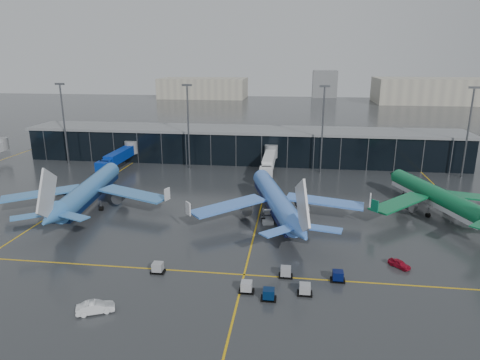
# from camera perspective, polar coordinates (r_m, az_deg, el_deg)

# --- Properties ---
(ground) EXTENTS (600.00, 600.00, 0.00)m
(ground) POSITION_cam_1_polar(r_m,az_deg,el_deg) (84.32, -5.01, -7.19)
(ground) COLOR #282B2D
(ground) RESTS_ON ground
(terminal_pier) EXTENTS (142.00, 17.00, 10.70)m
(terminal_pier) POSITION_cam_1_polar(r_m,az_deg,el_deg) (141.35, 0.32, 4.78)
(terminal_pier) COLOR black
(terminal_pier) RESTS_ON ground
(jet_bridges) EXTENTS (94.00, 27.50, 7.20)m
(jet_bridges) POSITION_cam_1_polar(r_m,az_deg,el_deg) (132.66, -15.95, 3.01)
(jet_bridges) COLOR #595B60
(jet_bridges) RESTS_ON ground
(flood_masts) EXTENTS (203.00, 0.50, 25.50)m
(flood_masts) POSITION_cam_1_polar(r_m,az_deg,el_deg) (127.59, 1.89, 7.36)
(flood_masts) COLOR #595B60
(flood_masts) RESTS_ON ground
(distant_hangars) EXTENTS (260.00, 71.00, 22.00)m
(distant_hangars) POSITION_cam_1_polar(r_m,az_deg,el_deg) (347.97, 13.14, 11.72)
(distant_hangars) COLOR #B2AD99
(distant_hangars) RESTS_ON ground
(taxi_lines) EXTENTS (220.00, 120.00, 0.02)m
(taxi_lines) POSITION_cam_1_polar(r_m,az_deg,el_deg) (92.61, 2.48, -4.94)
(taxi_lines) COLOR gold
(taxi_lines) RESTS_ON ground
(airliner_arkefly) EXTENTS (44.20, 48.97, 13.73)m
(airliner_arkefly) POSITION_cam_1_polar(r_m,az_deg,el_deg) (102.16, -19.55, 0.19)
(airliner_arkefly) COLOR #3977BC
(airliner_arkefly) RESTS_ON ground
(airliner_klm_near) EXTENTS (49.08, 52.85, 13.57)m
(airliner_klm_near) POSITION_cam_1_polar(r_m,az_deg,el_deg) (90.19, 4.80, -1.01)
(airliner_klm_near) COLOR #457EE4
(airliner_klm_near) RESTS_ON ground
(airliner_aer_lingus) EXTENTS (47.92, 51.10, 12.78)m
(airliner_aer_lingus) POSITION_cam_1_polar(r_m,az_deg,el_deg) (102.16, 24.81, -0.66)
(airliner_aer_lingus) COLOR #0C6739
(airliner_aer_lingus) RESTS_ON ground
(baggage_carts) EXTENTS (30.52, 8.41, 1.70)m
(baggage_carts) POSITION_cam_1_polar(r_m,az_deg,el_deg) (66.24, 3.48, -13.33)
(baggage_carts) COLOR black
(baggage_carts) RESTS_ON ground
(mobile_airstair) EXTENTS (2.91, 3.64, 3.45)m
(mobile_airstair) POSITION_cam_1_polar(r_m,az_deg,el_deg) (89.46, 3.64, -5.22)
(mobile_airstair) COLOR silver
(mobile_airstair) RESTS_ON ground
(service_van_red) EXTENTS (3.67, 3.72, 1.27)m
(service_van_red) POSITION_cam_1_polar(r_m,az_deg,el_deg) (76.02, 20.48, -10.42)
(service_van_red) COLOR maroon
(service_van_red) RESTS_ON ground
(service_van_white) EXTENTS (5.26, 3.65, 1.64)m
(service_van_white) POSITION_cam_1_polar(r_m,az_deg,el_deg) (63.15, -18.73, -15.78)
(service_van_white) COLOR silver
(service_van_white) RESTS_ON ground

